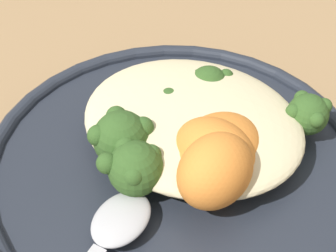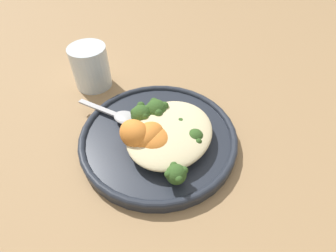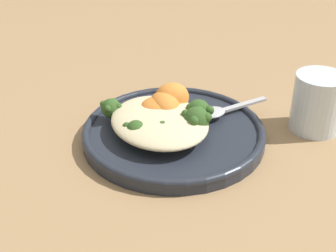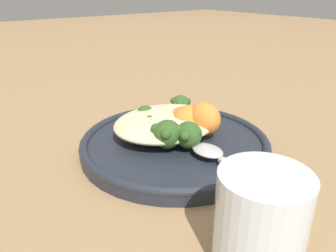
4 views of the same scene
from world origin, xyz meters
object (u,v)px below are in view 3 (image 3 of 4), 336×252
(sweet_potato_chunk_2, at_px, (161,108))
(water_glass, at_px, (318,103))
(broccoli_stalk_4, at_px, (194,112))
(sweet_potato_chunk_1, at_px, (167,105))
(broccoli_stalk_0, at_px, (127,109))
(broccoli_stalk_1, at_px, (140,126))
(broccoli_stalk_3, at_px, (192,119))
(broccoli_stalk_2, at_px, (162,124))
(sweet_potato_chunk_0, at_px, (172,98))
(quinoa_mound, at_px, (159,121))
(plate, at_px, (173,132))
(spoon, at_px, (218,111))

(sweet_potato_chunk_2, height_order, water_glass, water_glass)
(broccoli_stalk_4, distance_m, sweet_potato_chunk_1, 0.04)
(broccoli_stalk_0, relative_size, broccoli_stalk_4, 1.33)
(broccoli_stalk_1, bearing_deg, broccoli_stalk_3, 128.49)
(broccoli_stalk_3, bearing_deg, broccoli_stalk_2, -131.57)
(broccoli_stalk_1, xyz_separation_m, broccoli_stalk_2, (-0.01, -0.03, -0.00))
(broccoli_stalk_0, bearing_deg, broccoli_stalk_2, 138.44)
(sweet_potato_chunk_1, bearing_deg, sweet_potato_chunk_0, -54.46)
(broccoli_stalk_4, bearing_deg, quinoa_mound, -133.11)
(broccoli_stalk_1, bearing_deg, sweet_potato_chunk_2, 177.51)
(broccoli_stalk_0, xyz_separation_m, sweet_potato_chunk_0, (-0.02, -0.06, 0.01))
(broccoli_stalk_2, bearing_deg, water_glass, 100.27)
(quinoa_mound, bearing_deg, broccoli_stalk_0, 23.90)
(plate, bearing_deg, broccoli_stalk_4, -97.53)
(quinoa_mound, bearing_deg, broccoli_stalk_1, 85.87)
(broccoli_stalk_2, relative_size, sweet_potato_chunk_2, 1.28)
(sweet_potato_chunk_2, bearing_deg, water_glass, -116.39)
(sweet_potato_chunk_1, relative_size, water_glass, 0.63)
(broccoli_stalk_2, distance_m, sweet_potato_chunk_2, 0.04)
(quinoa_mound, bearing_deg, broccoli_stalk_4, -95.79)
(sweet_potato_chunk_2, height_order, spoon, sweet_potato_chunk_2)
(broccoli_stalk_2, xyz_separation_m, broccoli_stalk_4, (-0.00, -0.05, 0.00))
(broccoli_stalk_2, height_order, sweet_potato_chunk_0, sweet_potato_chunk_0)
(broccoli_stalk_0, bearing_deg, sweet_potato_chunk_0, -171.70)
(sweet_potato_chunk_0, bearing_deg, broccoli_stalk_4, -163.35)
(quinoa_mound, distance_m, broccoli_stalk_1, 0.03)
(broccoli_stalk_3, height_order, spoon, broccoli_stalk_3)
(broccoli_stalk_3, bearing_deg, broccoli_stalk_0, -157.29)
(plate, xyz_separation_m, broccoli_stalk_1, (0.00, 0.05, 0.02))
(broccoli_stalk_4, xyz_separation_m, sweet_potato_chunk_0, (0.04, 0.01, 0.01))
(quinoa_mound, xyz_separation_m, broccoli_stalk_2, (-0.01, -0.00, -0.00))
(broccoli_stalk_4, bearing_deg, water_glass, 30.44)
(broccoli_stalk_4, relative_size, water_glass, 1.00)
(sweet_potato_chunk_1, distance_m, sweet_potato_chunk_2, 0.01)
(broccoli_stalk_1, bearing_deg, broccoli_stalk_2, 135.10)
(quinoa_mound, distance_m, broccoli_stalk_4, 0.05)
(broccoli_stalk_3, bearing_deg, plate, -156.07)
(broccoli_stalk_2, xyz_separation_m, spoon, (0.00, -0.10, -0.01))
(sweet_potato_chunk_0, bearing_deg, sweet_potato_chunk_1, 125.54)
(quinoa_mound, relative_size, broccoli_stalk_0, 1.33)
(quinoa_mound, relative_size, broccoli_stalk_1, 1.73)
(broccoli_stalk_1, height_order, sweet_potato_chunk_1, sweet_potato_chunk_1)
(broccoli_stalk_1, height_order, water_glass, water_glass)
(broccoli_stalk_3, height_order, sweet_potato_chunk_1, sweet_potato_chunk_1)
(water_glass, bearing_deg, sweet_potato_chunk_2, 63.61)
(plate, bearing_deg, sweet_potato_chunk_2, 10.06)
(broccoli_stalk_2, bearing_deg, quinoa_mound, -128.68)
(broccoli_stalk_4, height_order, sweet_potato_chunk_1, sweet_potato_chunk_1)
(broccoli_stalk_2, height_order, broccoli_stalk_3, broccoli_stalk_3)
(plate, distance_m, broccoli_stalk_2, 0.03)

